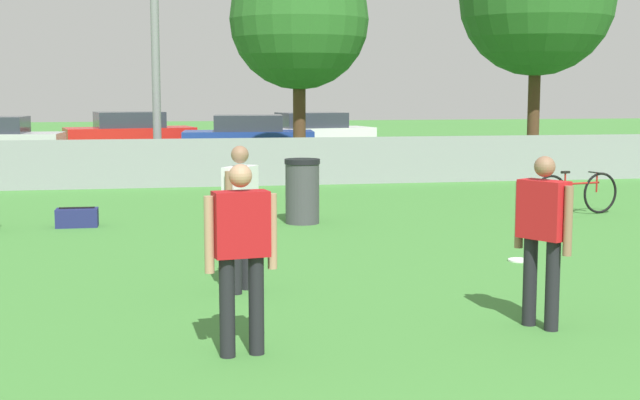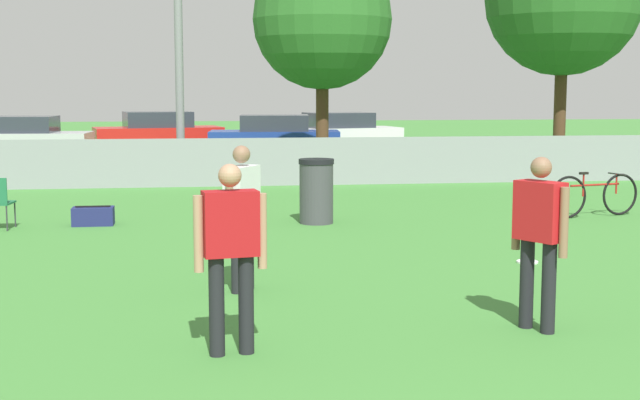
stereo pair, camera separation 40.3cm
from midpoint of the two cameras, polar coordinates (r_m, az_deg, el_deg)
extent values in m
cube|color=gray|center=(20.41, -5.18, 2.43)|extent=(26.42, 0.03, 1.10)
cylinder|color=#4C331E|center=(22.63, -1.84, 4.84)|extent=(0.32, 0.32, 2.62)
sphere|color=#286023|center=(22.68, -1.87, 11.46)|extent=(3.48, 3.48, 3.48)
cylinder|color=#4C331E|center=(24.66, 13.05, 5.36)|extent=(0.32, 0.32, 3.06)
cylinder|color=black|center=(8.54, 11.98, -5.12)|extent=(0.13, 0.13, 0.84)
cylinder|color=black|center=(8.40, 13.33, -5.37)|extent=(0.13, 0.13, 0.84)
cube|color=red|center=(8.35, 12.77, -0.61)|extent=(0.42, 0.50, 0.54)
sphere|color=#8C664C|center=(8.31, 12.85, 2.10)|extent=(0.19, 0.19, 0.19)
cylinder|color=#8C664C|center=(8.52, 11.33, -0.93)|extent=(0.08, 0.08, 0.63)
cylinder|color=#8C664C|center=(8.21, 14.25, -1.32)|extent=(0.08, 0.08, 0.63)
cylinder|color=black|center=(7.44, -7.52, -6.84)|extent=(0.13, 0.13, 0.84)
cylinder|color=black|center=(7.49, -5.64, -6.71)|extent=(0.13, 0.13, 0.84)
cube|color=#B21419|center=(7.33, -6.65, -1.54)|extent=(0.48, 0.29, 0.54)
sphere|color=tan|center=(7.28, -6.70, 1.55)|extent=(0.19, 0.19, 0.19)
cylinder|color=tan|center=(7.29, -8.69, -2.22)|extent=(0.08, 0.08, 0.63)
cylinder|color=tan|center=(7.41, -4.63, -2.02)|extent=(0.08, 0.08, 0.63)
cylinder|color=black|center=(9.67, -6.61, -3.58)|extent=(0.13, 0.13, 0.84)
cylinder|color=black|center=(9.89, -5.92, -3.33)|extent=(0.13, 0.13, 0.84)
cube|color=silver|center=(9.68, -6.31, 0.56)|extent=(0.43, 0.50, 0.54)
sphere|color=#8C664C|center=(9.64, -6.35, 2.91)|extent=(0.19, 0.19, 0.19)
cylinder|color=#8C664C|center=(9.46, -7.07, -0.06)|extent=(0.08, 0.08, 0.63)
cylinder|color=#8C664C|center=(9.92, -5.58, 0.29)|extent=(0.08, 0.08, 0.63)
cylinder|color=white|center=(11.75, 11.64, -3.80)|extent=(0.27, 0.27, 0.03)
torus|color=white|center=(11.75, 11.64, -3.78)|extent=(0.28, 0.28, 0.03)
torus|color=black|center=(15.87, 13.83, 0.26)|extent=(0.73, 0.21, 0.74)
torus|color=black|center=(16.56, 16.84, 0.43)|extent=(0.73, 0.21, 0.74)
cylinder|color=#A51E19|center=(16.19, 15.39, 1.02)|extent=(0.99, 0.27, 0.04)
cylinder|color=#A51E19|center=(16.04, 14.72, 0.98)|extent=(0.03, 0.03, 0.38)
cylinder|color=#A51E19|center=(16.48, 16.63, 1.08)|extent=(0.03, 0.03, 0.35)
cube|color=black|center=(16.02, 14.74, 1.73)|extent=(0.17, 0.10, 0.04)
cylinder|color=black|center=(16.47, 16.65, 1.68)|extent=(0.13, 0.43, 0.03)
cylinder|color=#3F3F44|center=(14.67, -1.93, 0.41)|extent=(0.56, 0.56, 0.99)
cylinder|color=black|center=(14.62, -1.93, 2.48)|extent=(0.58, 0.58, 0.08)
cube|color=navy|center=(14.91, -16.04, -1.10)|extent=(0.66, 0.36, 0.30)
cube|color=black|center=(14.89, -16.06, -0.48)|extent=(0.56, 0.04, 0.02)
cylinder|color=black|center=(29.30, -17.92, 3.11)|extent=(0.68, 0.23, 0.67)
cylinder|color=black|center=(27.79, -18.55, 2.89)|extent=(0.68, 0.23, 0.67)
cylinder|color=black|center=(31.97, -10.33, 3.65)|extent=(0.70, 0.31, 0.68)
cylinder|color=black|center=(30.41, -9.74, 3.49)|extent=(0.70, 0.31, 0.68)
cylinder|color=black|center=(31.56, -15.03, 3.48)|extent=(0.70, 0.31, 0.68)
cylinder|color=black|center=(29.98, -14.68, 3.31)|extent=(0.70, 0.31, 0.68)
cube|color=red|center=(30.94, -12.45, 3.91)|extent=(4.52, 2.61, 0.70)
cube|color=#2D333D|center=(30.92, -12.48, 5.05)|extent=(2.48, 2.00, 0.53)
cylinder|color=black|center=(29.11, -2.50, 3.43)|extent=(0.69, 0.25, 0.68)
cylinder|color=black|center=(27.62, -2.38, 3.23)|extent=(0.69, 0.25, 0.68)
cylinder|color=black|center=(29.13, -7.49, 3.38)|extent=(0.69, 0.25, 0.68)
cylinder|color=black|center=(27.64, -7.64, 3.18)|extent=(0.69, 0.25, 0.68)
cube|color=navy|center=(28.33, -5.01, 3.75)|extent=(4.23, 2.11, 0.67)
cube|color=#2D333D|center=(28.31, -5.02, 4.94)|extent=(2.26, 1.71, 0.50)
cylinder|color=black|center=(31.89, 0.76, 3.74)|extent=(0.68, 0.31, 0.66)
cylinder|color=black|center=(30.52, 1.85, 3.58)|extent=(0.68, 0.31, 0.66)
cylinder|color=black|center=(30.98, -3.66, 3.63)|extent=(0.68, 0.31, 0.66)
cylinder|color=black|center=(29.57, -2.75, 3.47)|extent=(0.68, 0.31, 0.66)
cube|color=white|center=(30.70, -0.93, 4.02)|extent=(4.43, 2.53, 0.68)
cube|color=#2D333D|center=(30.67, -0.93, 5.14)|extent=(2.43, 1.92, 0.51)
camera|label=1|loc=(0.20, -91.24, -0.15)|focal=50.00mm
camera|label=2|loc=(0.20, 88.76, 0.15)|focal=50.00mm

